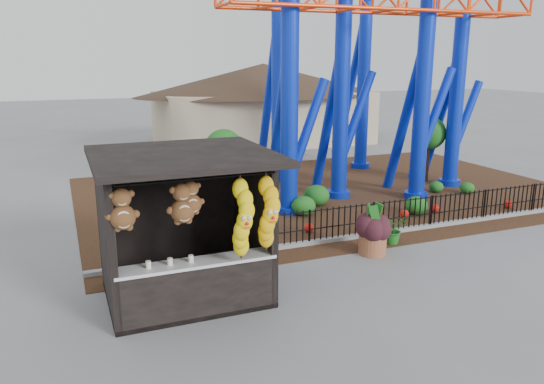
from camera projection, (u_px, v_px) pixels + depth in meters
name	position (u px, v px, depth m)	size (l,w,h in m)	color
ground	(337.00, 294.00, 11.35)	(120.00, 120.00, 0.00)	slate
mulch_bed	(328.00, 192.00, 19.99)	(18.00, 12.00, 0.02)	#331E11
curb	(408.00, 229.00, 15.48)	(18.00, 0.18, 0.12)	gray
prize_booth	(188.00, 231.00, 10.71)	(3.50, 3.40, 3.12)	black
picket_fence	(434.00, 211.00, 15.70)	(12.20, 0.06, 1.00)	black
roller_coaster	(357.00, 14.00, 19.01)	(11.00, 6.37, 10.82)	#0B28C3
terracotta_planter	(372.00, 242.00, 13.63)	(0.71, 0.71, 0.62)	#945336
planter_foliage	(374.00, 219.00, 13.48)	(0.70, 0.70, 0.64)	black
potted_plant	(393.00, 229.00, 14.38)	(0.75, 0.65, 0.83)	#255418
landscaping	(360.00, 199.00, 17.77)	(7.84, 3.30, 0.71)	#1A5619
pavilion	(263.00, 91.00, 30.75)	(15.00, 15.00, 4.80)	#BFAD8C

